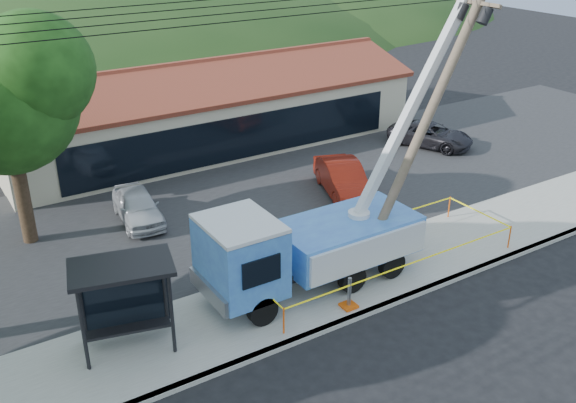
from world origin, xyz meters
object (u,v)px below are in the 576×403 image
Objects in this scene: leaning_pole at (426,120)px; car_red at (342,196)px; car_dark at (429,147)px; bus_shelter at (123,284)px; utility_truck at (307,241)px; car_silver at (139,223)px.

car_red is at bearing 77.91° from leaning_pole.
car_red is 8.32m from car_dark.
utility_truck is at bearing 12.49° from bus_shelter.
car_red is (8.83, -2.35, 0.00)m from car_silver.
utility_truck reaches higher than car_silver.
car_red reaches higher than car_silver.
bus_shelter is 0.70× the size of car_red.
car_dark is (13.62, 8.25, -1.86)m from utility_truck.
bus_shelter reaches higher than car_dark.
bus_shelter is 0.71× the size of car_dark.
car_red is at bearing -8.22° from car_silver.
leaning_pole reaches higher than car_dark.
bus_shelter is 0.82× the size of car_silver.
car_silver is (-7.50, 8.55, -5.51)m from leaning_pole.
car_red is at bearing 38.34° from bus_shelter.
utility_truck is at bearing -62.04° from car_silver.
bus_shelter is at bearing 178.62° from utility_truck.
bus_shelter is at bearing 176.92° from car_dark.
bus_shelter is (-10.67, 0.74, -3.31)m from leaning_pole.
car_silver is 0.86× the size of car_dark.
leaning_pole is 3.07× the size of bus_shelter.
car_dark is (9.22, 8.84, -5.51)m from leaning_pole.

